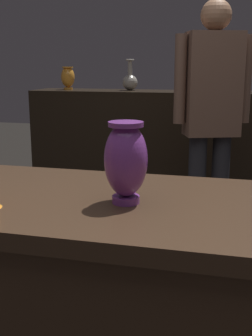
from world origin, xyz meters
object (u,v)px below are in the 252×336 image
Objects in this scene: vase_centerpiece at (126,160)px; shelf_vase_far_left at (68,77)px; shelf_vase_center at (195,82)px; shelf_vase_left at (130,81)px; visitor_center_back at (212,112)px.

shelf_vase_far_left reaches higher than vase_centerpiece.
vase_centerpiece is 1.27× the size of shelf_vase_far_left.
shelf_vase_center is at bearing 90.15° from vase_centerpiece.
visitor_center_back is (0.69, -0.77, -0.15)m from shelf_vase_left.
shelf_vase_left reaches higher than vase_centerpiece.
vase_centerpiece is at bearing -64.91° from shelf_vase_far_left.
vase_centerpiece is 2.47m from shelf_vase_far_left.
shelf_vase_left is 0.52m from shelf_vase_center.
visitor_center_back is at bearing -31.33° from shelf_vase_far_left.
shelf_vase_left is at bearing 178.30° from shelf_vase_center.
shelf_vase_left is 1.04m from visitor_center_back.
shelf_vase_far_left is 1.43m from visitor_center_back.
visitor_center_back reaches higher than shelf_vase_center.
shelf_vase_center reaches higher than shelf_vase_far_left.
visitor_center_back reaches higher than vase_centerpiece.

